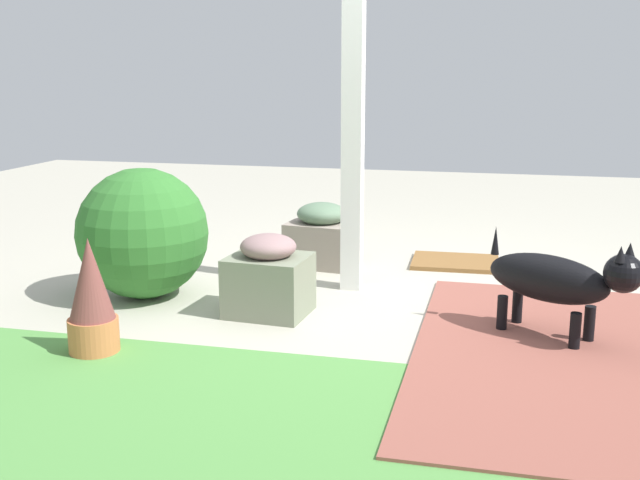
{
  "coord_description": "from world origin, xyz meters",
  "views": [
    {
      "loc": [
        -0.68,
        4.45,
        1.39
      ],
      "look_at": [
        0.38,
        0.09,
        0.38
      ],
      "focal_mm": 43.26,
      "sensor_mm": 36.0,
      "label": 1
    }
  ],
  "objects_px": {
    "porch_pillar": "(353,120)",
    "terracotta_pot_spiky": "(91,298)",
    "round_shrub": "(143,233)",
    "stone_planter_mid": "(269,278)",
    "doormat": "(455,262)",
    "dog": "(558,279)",
    "stone_planter_nearest": "(322,236)"
  },
  "relations": [
    {
      "from": "terracotta_pot_spiky",
      "to": "doormat",
      "type": "distance_m",
      "value": 2.74
    },
    {
      "from": "stone_planter_nearest",
      "to": "doormat",
      "type": "bearing_deg",
      "value": -165.34
    },
    {
      "from": "doormat",
      "to": "terracotta_pot_spiky",
      "type": "bearing_deg",
      "value": 53.37
    },
    {
      "from": "doormat",
      "to": "round_shrub",
      "type": "bearing_deg",
      "value": 34.86
    },
    {
      "from": "porch_pillar",
      "to": "round_shrub",
      "type": "distance_m",
      "value": 1.46
    },
    {
      "from": "round_shrub",
      "to": "terracotta_pot_spiky",
      "type": "xyz_separation_m",
      "value": [
        -0.18,
        0.93,
        -0.12
      ]
    },
    {
      "from": "round_shrub",
      "to": "stone_planter_mid",
      "type": "bearing_deg",
      "value": 170.07
    },
    {
      "from": "porch_pillar",
      "to": "terracotta_pot_spiky",
      "type": "xyz_separation_m",
      "value": [
        1.02,
        1.42,
        -0.79
      ]
    },
    {
      "from": "round_shrub",
      "to": "dog",
      "type": "relative_size",
      "value": 1.03
    },
    {
      "from": "porch_pillar",
      "to": "terracotta_pot_spiky",
      "type": "bearing_deg",
      "value": 54.26
    },
    {
      "from": "round_shrub",
      "to": "terracotta_pot_spiky",
      "type": "height_order",
      "value": "round_shrub"
    },
    {
      "from": "porch_pillar",
      "to": "terracotta_pot_spiky",
      "type": "distance_m",
      "value": 1.92
    },
    {
      "from": "stone_planter_nearest",
      "to": "stone_planter_mid",
      "type": "bearing_deg",
      "value": 88.49
    },
    {
      "from": "terracotta_pot_spiky",
      "to": "doormat",
      "type": "height_order",
      "value": "terracotta_pot_spiky"
    },
    {
      "from": "stone_planter_nearest",
      "to": "dog",
      "type": "height_order",
      "value": "dog"
    },
    {
      "from": "porch_pillar",
      "to": "dog",
      "type": "relative_size",
      "value": 2.76
    },
    {
      "from": "stone_planter_mid",
      "to": "porch_pillar",
      "type": "bearing_deg",
      "value": -119.17
    },
    {
      "from": "dog",
      "to": "stone_planter_nearest",
      "type": "bearing_deg",
      "value": -38.74
    },
    {
      "from": "porch_pillar",
      "to": "dog",
      "type": "distance_m",
      "value": 1.59
    },
    {
      "from": "terracotta_pot_spiky",
      "to": "porch_pillar",
      "type": "bearing_deg",
      "value": -125.74
    },
    {
      "from": "porch_pillar",
      "to": "stone_planter_nearest",
      "type": "distance_m",
      "value": 1.05
    },
    {
      "from": "stone_planter_mid",
      "to": "dog",
      "type": "height_order",
      "value": "dog"
    },
    {
      "from": "stone_planter_nearest",
      "to": "round_shrub",
      "type": "xyz_separation_m",
      "value": [
        0.87,
        1.01,
        0.19
      ]
    },
    {
      "from": "round_shrub",
      "to": "stone_planter_nearest",
      "type": "bearing_deg",
      "value": -130.78
    },
    {
      "from": "terracotta_pot_spiky",
      "to": "stone_planter_mid",
      "type": "bearing_deg",
      "value": -130.39
    },
    {
      "from": "dog",
      "to": "terracotta_pot_spiky",
      "type": "bearing_deg",
      "value": 17.63
    },
    {
      "from": "dog",
      "to": "doormat",
      "type": "height_order",
      "value": "dog"
    },
    {
      "from": "porch_pillar",
      "to": "doormat",
      "type": "height_order",
      "value": "porch_pillar"
    },
    {
      "from": "doormat",
      "to": "porch_pillar",
      "type": "bearing_deg",
      "value": 51.77
    },
    {
      "from": "stone_planter_nearest",
      "to": "terracotta_pot_spiky",
      "type": "relative_size",
      "value": 0.86
    },
    {
      "from": "stone_planter_mid",
      "to": "round_shrub",
      "type": "distance_m",
      "value": 0.88
    },
    {
      "from": "stone_planter_mid",
      "to": "doormat",
      "type": "xyz_separation_m",
      "value": [
        -0.96,
        -1.41,
        -0.2
      ]
    }
  ]
}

